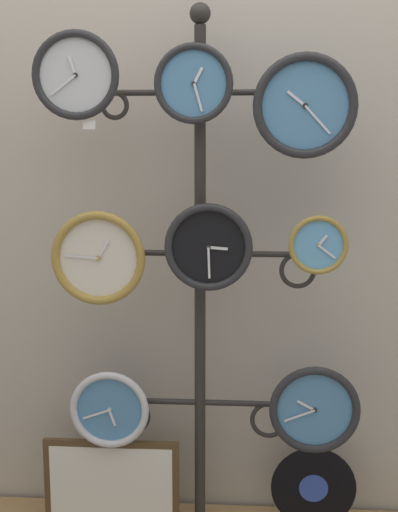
% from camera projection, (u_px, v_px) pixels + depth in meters
% --- Properties ---
extents(shop_wall, '(4.40, 0.04, 2.80)m').
position_uv_depth(shop_wall, '(203.00, 142.00, 2.47)').
color(shop_wall, '#BCB2A3').
rests_on(shop_wall, ground_plane).
extents(display_stand, '(0.77, 0.39, 1.84)m').
position_uv_depth(display_stand, '(200.00, 377.00, 2.45)').
color(display_stand, '#282623').
rests_on(display_stand, ground_plane).
extents(clock_top_left, '(0.28, 0.04, 0.28)m').
position_uv_depth(clock_top_left, '(76.00, 75.00, 2.21)').
color(clock_top_left, silver).
extents(clock_top_center, '(0.25, 0.04, 0.25)m').
position_uv_depth(clock_top_center, '(194.00, 84.00, 2.20)').
color(clock_top_center, '#4C84B2').
extents(clock_top_right, '(0.32, 0.04, 0.32)m').
position_uv_depth(clock_top_right, '(305.00, 106.00, 2.19)').
color(clock_top_right, '#4C84B2').
extents(clock_middle_left, '(0.31, 0.04, 0.31)m').
position_uv_depth(clock_middle_left, '(98.00, 258.00, 2.31)').
color(clock_middle_left, silver).
extents(clock_middle_center, '(0.28, 0.04, 0.28)m').
position_uv_depth(clock_middle_center, '(209.00, 247.00, 2.27)').
color(clock_middle_center, black).
extents(clock_middle_right, '(0.19, 0.04, 0.19)m').
position_uv_depth(clock_middle_right, '(318.00, 245.00, 2.26)').
color(clock_middle_right, '#60A8DB').
extents(clock_bottom_left, '(0.27, 0.04, 0.27)m').
position_uv_depth(clock_bottom_left, '(110.00, 409.00, 2.41)').
color(clock_bottom_left, '#4C84B2').
extents(clock_bottom_right, '(0.30, 0.04, 0.30)m').
position_uv_depth(clock_bottom_right, '(315.00, 410.00, 2.35)').
color(clock_bottom_right, '#4C84B2').
extents(vinyl_record, '(0.30, 0.01, 0.30)m').
position_uv_depth(vinyl_record, '(313.00, 488.00, 2.49)').
color(vinyl_record, black).
rests_on(vinyl_record, low_shelf).
extents(picture_frame, '(0.47, 0.02, 0.33)m').
position_uv_depth(picture_frame, '(111.00, 485.00, 2.48)').
color(picture_frame, '#4C381E').
rests_on(picture_frame, low_shelf).
extents(price_tag_upper, '(0.04, 0.00, 0.03)m').
position_uv_depth(price_tag_upper, '(89.00, 125.00, 2.23)').
color(price_tag_upper, white).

